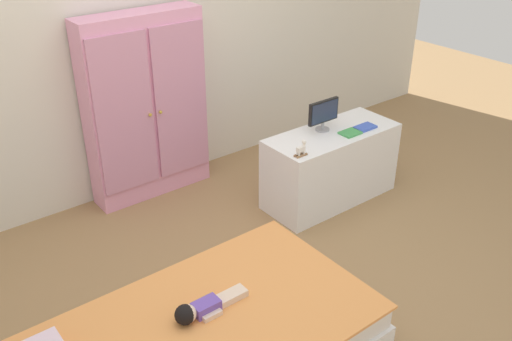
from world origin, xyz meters
TOP-DOWN VIEW (x-y plane):
  - ground_plane at (0.00, 0.00)m, footprint 10.00×10.00m
  - back_wall at (0.00, 1.57)m, footprint 6.40×0.05m
  - doll at (-0.57, -0.20)m, footprint 0.39×0.13m
  - wardrobe at (0.06, 1.41)m, footprint 0.87×0.26m
  - tv_stand at (1.01, 0.52)m, footprint 0.98×0.41m
  - tv_monitor at (0.98, 0.59)m, footprint 0.26×0.10m
  - rocking_horse_toy at (0.60, 0.39)m, footprint 0.09×0.04m
  - book_green at (1.09, 0.43)m, footprint 0.14×0.11m
  - book_blue at (1.24, 0.43)m, footprint 0.15×0.10m

SIDE VIEW (x-z plane):
  - ground_plane at x=0.00m, z-range -0.02..0.00m
  - tv_stand at x=1.01m, z-range 0.00..0.53m
  - doll at x=-0.57m, z-range 0.27..0.37m
  - book_green at x=1.09m, z-range 0.53..0.54m
  - book_blue at x=1.24m, z-range 0.53..0.55m
  - rocking_horse_toy at x=0.60m, z-range 0.53..0.63m
  - tv_monitor at x=0.98m, z-range 0.55..0.77m
  - wardrobe at x=0.06m, z-range 0.00..1.33m
  - back_wall at x=0.00m, z-range 0.00..2.70m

